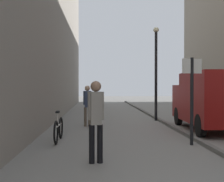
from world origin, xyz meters
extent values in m
plane|color=gray|center=(0.00, 12.00, 0.00)|extent=(80.00, 80.00, 0.00)
cube|color=#615F5B|center=(1.58, 12.00, 0.06)|extent=(0.16, 40.00, 0.12)
cylinder|color=brown|center=(-2.08, 11.37, 0.42)|extent=(0.12, 0.12, 0.84)
cylinder|color=brown|center=(-1.90, 11.38, 0.42)|extent=(0.12, 0.12, 0.84)
cube|color=#2D3851|center=(-1.99, 11.37, 1.19)|extent=(0.24, 0.21, 0.71)
cylinder|color=#2D3851|center=(-2.12, 11.37, 1.25)|extent=(0.10, 0.10, 0.61)
cylinder|color=#2D3851|center=(-1.86, 11.38, 1.25)|extent=(0.10, 0.10, 0.61)
sphere|color=tan|center=(-1.99, 11.37, 1.66)|extent=(0.23, 0.23, 0.23)
cylinder|color=black|center=(-1.50, 5.01, 0.44)|extent=(0.13, 0.13, 0.88)
cylinder|color=black|center=(-1.69, 4.99, 0.44)|extent=(0.13, 0.13, 0.88)
cube|color=gray|center=(-1.60, 5.00, 1.25)|extent=(0.27, 0.24, 0.75)
cylinder|color=gray|center=(-1.46, 5.02, 1.31)|extent=(0.10, 0.10, 0.64)
cylinder|color=gray|center=(-1.73, 4.98, 1.31)|extent=(0.10, 0.10, 0.64)
sphere|color=#9E755B|center=(-1.60, 5.00, 1.75)|extent=(0.24, 0.24, 0.24)
cube|color=maroon|center=(2.89, 9.39, 1.32)|extent=(2.05, 3.55, 1.95)
cube|color=maroon|center=(2.97, 11.81, 1.07)|extent=(1.98, 1.42, 1.47)
cube|color=black|center=(2.99, 12.28, 1.40)|extent=(1.62, 0.10, 0.64)
cylinder|color=black|center=(2.10, 11.70, 0.40)|extent=(0.25, 0.81, 0.80)
cylinder|color=black|center=(3.83, 11.64, 0.40)|extent=(0.25, 0.81, 0.80)
cylinder|color=black|center=(1.99, 8.38, 0.40)|extent=(0.25, 0.81, 0.80)
cylinder|color=black|center=(1.24, 7.01, 1.30)|extent=(0.10, 0.10, 2.60)
cube|color=white|center=(1.24, 7.01, 2.35)|extent=(0.60, 0.08, 0.44)
cylinder|color=black|center=(1.43, 13.51, 2.25)|extent=(0.14, 0.14, 4.50)
sphere|color=beige|center=(1.43, 13.51, 4.62)|extent=(0.28, 0.28, 0.28)
torus|color=black|center=(-2.78, 8.33, 0.36)|extent=(0.07, 0.72, 0.72)
torus|color=black|center=(-2.80, 7.28, 0.36)|extent=(0.07, 0.72, 0.72)
cylinder|color=silver|center=(-2.79, 7.81, 0.51)|extent=(0.07, 0.95, 0.05)
cylinder|color=silver|center=(-2.79, 7.62, 0.73)|extent=(0.04, 0.04, 0.40)
cube|color=black|center=(-2.79, 7.62, 0.95)|extent=(0.10, 0.24, 0.06)
camera|label=1|loc=(-1.57, -1.93, 1.75)|focal=49.04mm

